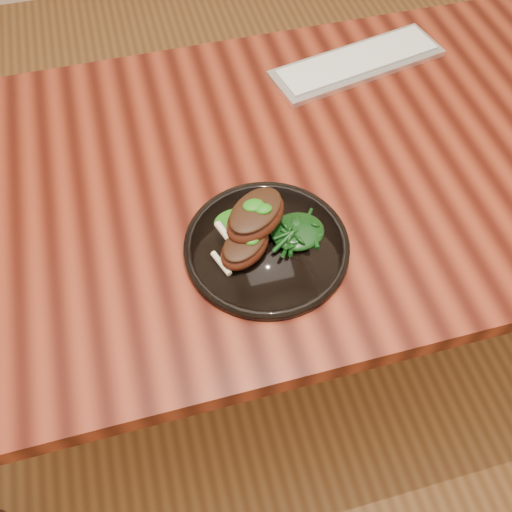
{
  "coord_description": "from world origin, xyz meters",
  "views": [
    {
      "loc": [
        -0.26,
        -0.69,
        1.52
      ],
      "look_at": [
        -0.13,
        -0.2,
        0.78
      ],
      "focal_mm": 40.0,
      "sensor_mm": 36.0,
      "label": 1
    }
  ],
  "objects": [
    {
      "name": "herb_smear",
      "position": [
        -0.14,
        -0.11,
        0.77
      ],
      "size": [
        0.08,
        0.05,
        0.01
      ],
      "primitive_type": "ellipsoid",
      "color": "#0C4907",
      "rests_on": "plate"
    },
    {
      "name": "desk",
      "position": [
        0.0,
        0.0,
        0.67
      ],
      "size": [
        1.6,
        0.8,
        0.75
      ],
      "color": "black",
      "rests_on": "ground"
    },
    {
      "name": "greens_heap",
      "position": [
        -0.05,
        -0.17,
        0.78
      ],
      "size": [
        0.09,
        0.08,
        0.03
      ],
      "color": "black",
      "rests_on": "plate"
    },
    {
      "name": "keyboard",
      "position": [
        0.21,
        0.24,
        0.76
      ],
      "size": [
        0.39,
        0.19,
        0.02
      ],
      "color": "silver",
      "rests_on": "desk"
    },
    {
      "name": "lamb_chop_back",
      "position": [
        -0.12,
        -0.14,
        0.81
      ],
      "size": [
        0.14,
        0.13,
        0.05
      ],
      "color": "#3B150B",
      "rests_on": "plate"
    },
    {
      "name": "lamb_chop_front",
      "position": [
        -0.14,
        -0.18,
        0.79
      ],
      "size": [
        0.12,
        0.11,
        0.04
      ],
      "color": "#3B150B",
      "rests_on": "plate"
    },
    {
      "name": "plate",
      "position": [
        -0.1,
        -0.17,
        0.76
      ],
      "size": [
        0.27,
        0.27,
        0.02
      ],
      "color": "black",
      "rests_on": "desk"
    }
  ]
}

